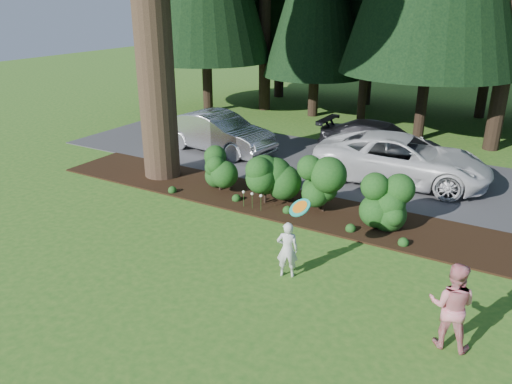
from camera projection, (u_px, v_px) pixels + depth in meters
ground at (214, 244)px, 12.83m from camera, size 80.00×80.00×0.00m
mulch_bed at (275, 202)px, 15.43m from camera, size 16.00×2.50×0.05m
driveway at (328, 165)px, 18.84m from camera, size 22.00×6.00×0.03m
shrub_row at (296, 184)px, 14.69m from camera, size 6.53×1.60×1.61m
lily_cluster at (252, 195)px, 14.72m from camera, size 0.69×0.09×0.57m
car_silver_wagon at (218, 132)px, 20.15m from camera, size 4.96×2.16×1.59m
car_white_suv at (402, 159)px, 16.82m from camera, size 5.98×3.16×1.60m
car_dark_suv at (381, 142)px, 19.18m from camera, size 4.92×2.09×1.42m
child at (287, 250)px, 11.17m from camera, size 0.57×0.48×1.33m
adult at (452, 306)px, 8.85m from camera, size 0.86×0.69×1.68m
frisbee at (300, 207)px, 11.03m from camera, size 0.58×0.46×0.43m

